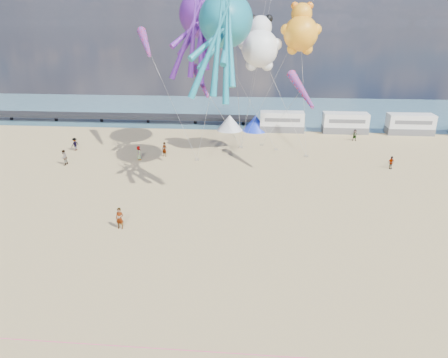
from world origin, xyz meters
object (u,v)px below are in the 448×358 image
beachgoer_2 (75,144)px  sandbag_d (262,145)px  windsock_mid (301,90)px  motorhome_2 (410,124)px  tent_blue (255,123)px  beachgoer_3 (391,163)px  sandbag_a (197,160)px  standing_person (120,218)px  sandbag_b (276,150)px  beachgoer_1 (64,158)px  kite_teddy_orange (301,34)px  tent_white (230,123)px  windsock_left (145,42)px  beachgoer_4 (355,135)px  kite_octopus_purple (203,15)px  beachgoer_0 (139,153)px  sandbag_e (241,147)px  motorhome_0 (282,122)px  kite_panda (260,48)px  motorhome_1 (345,123)px  sandbag_c (306,156)px  windsock_right (201,81)px  beachgoer_5 (164,149)px  kite_octopus_teal (226,20)px

beachgoer_2 → sandbag_d: size_ratio=3.39×
windsock_mid → motorhome_2: bearing=25.1°
tent_blue → beachgoer_3: (15.58, -16.12, -0.45)m
sandbag_a → windsock_mid: size_ratio=0.08×
standing_person → sandbag_b: (13.36, 22.39, -0.79)m
beachgoer_1 → kite_teddy_orange: 30.16m
tent_white → windsock_left: (-9.07, -12.31, 12.24)m
beachgoer_4 → sandbag_d: bearing=-167.2°
sandbag_b → kite_octopus_purple: size_ratio=0.04×
beachgoer_0 → sandbag_e: bearing=-70.2°
sandbag_a → sandbag_b: size_ratio=1.00×
motorhome_0 → sandbag_d: (-3.05, -8.08, -1.39)m
kite_panda → beachgoer_4: bearing=58.9°
motorhome_1 → windsock_mid: size_ratio=1.08×
tent_blue → windsock_mid: bearing=-75.5°
beachgoer_0 → windsock_mid: bearing=-104.4°
kite_teddy_orange → windsock_left: bearing=-163.4°
sandbag_c → sandbag_d: 7.11m
motorhome_1 → sandbag_d: 14.99m
beachgoer_4 → sandbag_a: 23.44m
sandbag_e → sandbag_b: bearing=-8.9°
beachgoer_0 → sandbag_e: size_ratio=3.41×
windsock_right → beachgoer_5: bearing=120.0°
kite_octopus_teal → windsock_left: size_ratio=1.63×
beachgoer_1 → beachgoer_0: bearing=117.8°
tent_blue → windsock_left: size_ratio=0.57×
beachgoer_1 → kite_panda: bearing=108.0°
standing_person → beachgoer_1: bearing=132.6°
sandbag_a → sandbag_d: size_ratio=1.00×
beachgoer_3 → motorhome_0: bearing=101.9°
motorhome_1 → kite_teddy_orange: bearing=-121.2°
beachgoer_0 → sandbag_d: (14.93, 7.20, -0.74)m
sandbag_b → kite_octopus_teal: bearing=-118.8°
standing_person → beachgoer_4: standing_person is taller
beachgoer_5 → sandbag_b: 14.42m
beachgoer_5 → sandbag_d: bearing=51.4°
kite_teddy_orange → windsock_right: kite_teddy_orange is taller
beachgoer_1 → windsock_mid: 28.07m
beachgoer_4 → sandbag_c: beachgoer_4 is taller
motorhome_2 → beachgoer_5: (-34.16, -13.78, -0.59)m
windsock_right → beachgoer_2: bearing=138.6°
standing_person → sandbag_a: standing_person is taller
beachgoer_5 → motorhome_1: bearing=55.4°
sandbag_b → windsock_mid: size_ratio=0.08×
beachgoer_1 → kite_octopus_purple: 22.97m
tent_blue → beachgoer_5: size_ratio=2.20×
tent_blue → standing_person: bearing=-108.0°
tent_white → windsock_right: windsock_right is taller
standing_person → sandbag_e: 24.73m
windsock_right → motorhome_2: bearing=6.2°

